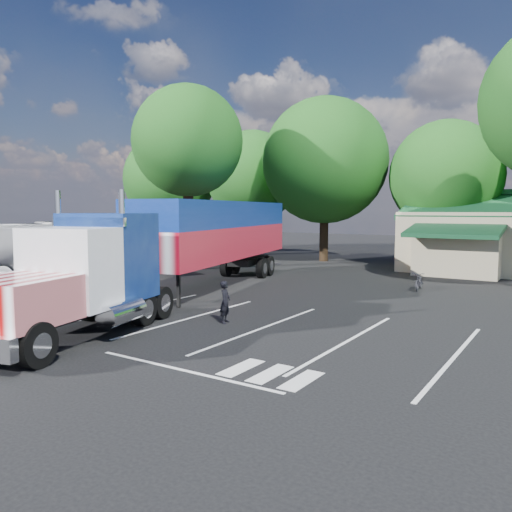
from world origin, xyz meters
The scene contains 9 objects.
ground centered at (0.00, 0.00, 0.00)m, with size 120.00×120.00×0.00m, color black.
tree_row_a centered at (-22.00, 16.50, 7.16)m, with size 9.00×9.00×11.68m.
tree_row_b centered at (-13.00, 17.80, 7.13)m, with size 8.40×8.40×11.35m.
tree_row_c centered at (-5.00, 16.20, 8.04)m, with size 10.00×10.00×13.05m.
tree_row_d centered at (4.00, 17.50, 6.58)m, with size 8.00×8.00×10.60m.
tree_near_left centered at (-10.50, 6.00, 8.81)m, with size 7.60×7.60×12.65m.
semi_truck centered at (-3.27, -2.02, 2.72)m, with size 8.17×22.99×4.81m.
woman centered at (1.60, -6.00, 0.77)m, with size 0.56×0.37×1.55m, color black.
bicycle centered at (5.50, 5.60, 0.47)m, with size 0.62×1.77×0.93m, color black.
Camera 1 is at (12.43, -20.51, 4.15)m, focal length 35.00 mm.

